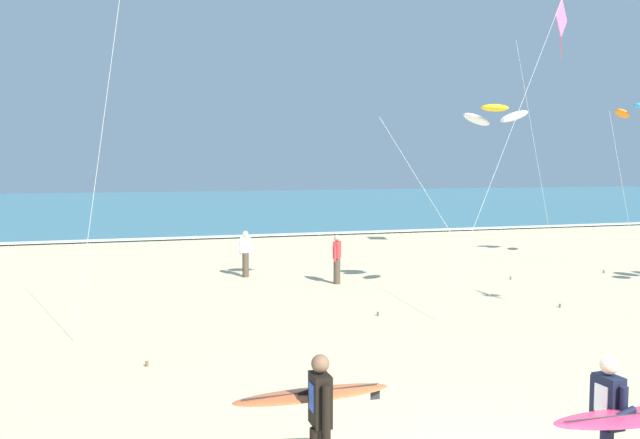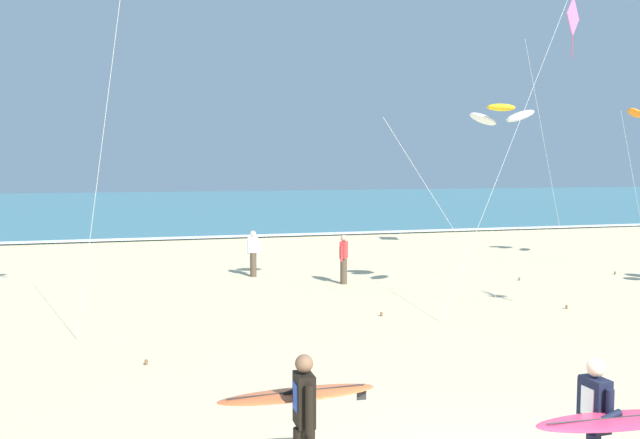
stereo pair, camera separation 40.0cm
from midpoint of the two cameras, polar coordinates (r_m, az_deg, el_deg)
name	(u,v)px [view 1 (the left image)]	position (r m, az deg, el deg)	size (l,w,h in m)	color
ocean_water	(156,205)	(65.47, -13.63, 1.17)	(160.00, 60.00, 0.08)	teal
shoreline_foam	(198,237)	(35.98, -10.41, -1.46)	(160.00, 1.08, 0.01)	white
surfer_lead	(317,407)	(8.29, -1.72, -15.32)	(1.94, 0.90, 1.71)	black
surfer_trailing	(619,418)	(8.54, 22.34, -15.03)	(2.10, 0.96, 1.71)	black
kite_diamond_rose_near	(560,25)	(28.57, 18.95, 15.07)	(4.52, 3.44, 10.15)	pink
kite_arc_golden_close	(494,115)	(19.68, 13.73, 8.44)	(4.44, 2.13, 5.51)	white
bystander_white_top	(245,253)	(23.61, -6.70, -2.82)	(0.47, 0.29, 1.59)	#4C3D2D
bystander_red_top	(337,259)	(22.12, 0.90, -3.29)	(0.34, 0.41, 1.59)	#4C3D2D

